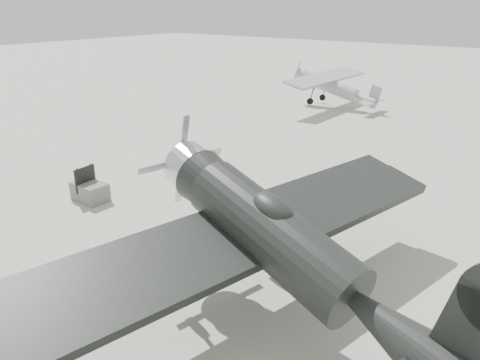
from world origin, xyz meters
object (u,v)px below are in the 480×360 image
object	(u,v)px
lowwing_monoplane	(287,247)
sign_board	(85,179)
equipment_block	(90,192)
highwing_monoplane	(332,84)

from	to	relation	value
lowwing_monoplane	sign_board	size ratio (longest dim) A/B	9.21
lowwing_monoplane	equipment_block	world-z (taller)	lowwing_monoplane
highwing_monoplane	sign_board	distance (m)	22.33
equipment_block	sign_board	bearing A→B (deg)	-179.98
equipment_block	sign_board	size ratio (longest dim) A/B	1.03
lowwing_monoplane	sign_board	distance (m)	11.05
equipment_block	sign_board	world-z (taller)	sign_board
lowwing_monoplane	sign_board	world-z (taller)	lowwing_monoplane
highwing_monoplane	equipment_block	world-z (taller)	highwing_monoplane
highwing_monoplane	sign_board	bearing A→B (deg)	-88.56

